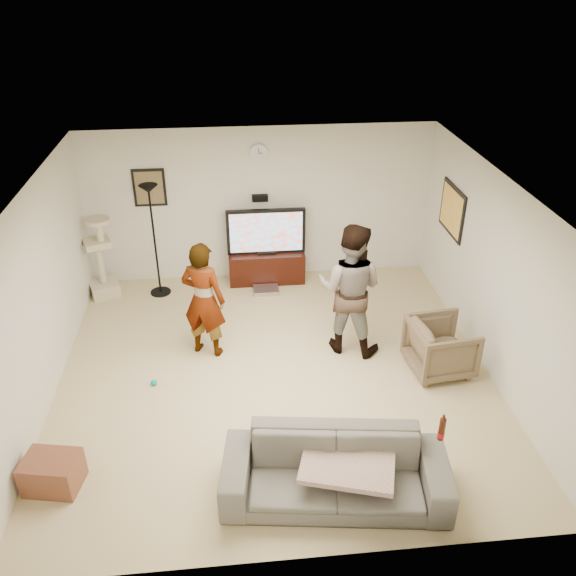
{
  "coord_description": "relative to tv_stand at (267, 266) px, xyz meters",
  "views": [
    {
      "loc": [
        -0.47,
        -6.2,
        4.78
      ],
      "look_at": [
        0.19,
        0.2,
        1.14
      ],
      "focal_mm": 37.23,
      "sensor_mm": 36.0,
      "label": 1
    }
  ],
  "objects": [
    {
      "name": "floor",
      "position": [
        -0.07,
        -2.5,
        -0.27
      ],
      "size": [
        5.5,
        5.5,
        0.02
      ],
      "primitive_type": "cube",
      "color": "tan",
      "rests_on": "ground"
    },
    {
      "name": "ceiling",
      "position": [
        -0.07,
        -2.5,
        2.25
      ],
      "size": [
        5.5,
        5.5,
        0.02
      ],
      "primitive_type": "cube",
      "color": "silver",
      "rests_on": "wall_back"
    },
    {
      "name": "wall_back",
      "position": [
        -0.07,
        0.25,
        0.99
      ],
      "size": [
        5.5,
        0.04,
        2.5
      ],
      "primitive_type": "cube",
      "color": "beige",
      "rests_on": "floor"
    },
    {
      "name": "wall_front",
      "position": [
        -0.07,
        -5.25,
        0.99
      ],
      "size": [
        5.5,
        0.04,
        2.5
      ],
      "primitive_type": "cube",
      "color": "beige",
      "rests_on": "floor"
    },
    {
      "name": "wall_left",
      "position": [
        -2.82,
        -2.5,
        0.99
      ],
      "size": [
        0.04,
        5.5,
        2.5
      ],
      "primitive_type": "cube",
      "color": "beige",
      "rests_on": "floor"
    },
    {
      "name": "wall_right",
      "position": [
        2.68,
        -2.5,
        0.99
      ],
      "size": [
        0.04,
        5.5,
        2.5
      ],
      "primitive_type": "cube",
      "color": "beige",
      "rests_on": "floor"
    },
    {
      "name": "wall_clock",
      "position": [
        -0.07,
        0.22,
        1.84
      ],
      "size": [
        0.26,
        0.04,
        0.26
      ],
      "primitive_type": "cylinder",
      "rotation": [
        1.57,
        0.0,
        0.0
      ],
      "color": "white",
      "rests_on": "wall_back"
    },
    {
      "name": "wall_speaker",
      "position": [
        -0.07,
        0.19,
        1.12
      ],
      "size": [
        0.25,
        0.1,
        0.1
      ],
      "primitive_type": "cube",
      "color": "black",
      "rests_on": "wall_back"
    },
    {
      "name": "picture_back",
      "position": [
        -1.77,
        0.23,
        1.34
      ],
      "size": [
        0.42,
        0.03,
        0.52
      ],
      "primitive_type": "cube",
      "color": "brown",
      "rests_on": "wall_back"
    },
    {
      "name": "picture_right",
      "position": [
        2.66,
        -0.9,
        1.24
      ],
      "size": [
        0.03,
        0.78,
        0.62
      ],
      "primitive_type": "cube",
      "color": "#F2AF48",
      "rests_on": "wall_right"
    },
    {
      "name": "tv_stand",
      "position": [
        0.0,
        0.0,
        0.0
      ],
      "size": [
        1.23,
        0.45,
        0.51
      ],
      "primitive_type": "cube",
      "color": "black",
      "rests_on": "floor"
    },
    {
      "name": "console_box",
      "position": [
        -0.05,
        -0.4,
        -0.22
      ],
      "size": [
        0.4,
        0.3,
        0.07
      ],
      "primitive_type": "cube",
      "color": "#B5B4C3",
      "rests_on": "floor"
    },
    {
      "name": "tv",
      "position": [
        0.0,
        0.0,
        0.63
      ],
      "size": [
        1.26,
        0.08,
        0.75
      ],
      "primitive_type": "cube",
      "color": "black",
      "rests_on": "tv_stand"
    },
    {
      "name": "tv_screen",
      "position": [
        0.0,
        -0.04,
        0.63
      ],
      "size": [
        1.16,
        0.01,
        0.66
      ],
      "primitive_type": "cube",
      "color": "#35A8DD",
      "rests_on": "tv"
    },
    {
      "name": "floor_lamp",
      "position": [
        -1.73,
        -0.24,
        0.65
      ],
      "size": [
        0.32,
        0.32,
        1.8
      ],
      "primitive_type": "cylinder",
      "color": "black",
      "rests_on": "floor"
    },
    {
      "name": "cat_tree",
      "position": [
        -2.6,
        -0.19,
        0.4
      ],
      "size": [
        0.55,
        0.55,
        1.32
      ],
      "primitive_type": "cube",
      "rotation": [
        0.0,
        0.0,
        0.37
      ],
      "color": "#C1B695",
      "rests_on": "floor"
    },
    {
      "name": "person_left",
      "position": [
        -0.95,
        -1.94,
        0.56
      ],
      "size": [
        0.7,
        0.59,
        1.63
      ],
      "primitive_type": "imported",
      "rotation": [
        0.0,
        0.0,
        2.74
      ],
      "color": "#9A9A9A",
      "rests_on": "floor"
    },
    {
      "name": "person_right",
      "position": [
        0.96,
        -2.03,
        0.66
      ],
      "size": [
        1.1,
        1.0,
        1.83
      ],
      "primitive_type": "imported",
      "rotation": [
        0.0,
        0.0,
        2.71
      ],
      "color": "#20557F",
      "rests_on": "floor"
    },
    {
      "name": "sofa",
      "position": [
        0.35,
        -4.56,
        0.07
      ],
      "size": [
        2.31,
        1.15,
        0.65
      ],
      "primitive_type": "imported",
      "rotation": [
        0.0,
        0.0,
        -0.13
      ],
      "color": "#5A5850",
      "rests_on": "floor"
    },
    {
      "name": "throw_blanket",
      "position": [
        0.47,
        -4.56,
        0.18
      ],
      "size": [
        1.06,
        0.93,
        0.06
      ],
      "primitive_type": "cube",
      "rotation": [
        0.0,
        0.0,
        -0.29
      ],
      "color": "#C7A090",
      "rests_on": "sofa"
    },
    {
      "name": "beer_bottle",
      "position": [
        1.37,
        -4.56,
        0.52
      ],
      "size": [
        0.06,
        0.06,
        0.25
      ],
      "primitive_type": "cylinder",
      "color": "#411B0D",
      "rests_on": "sofa"
    },
    {
      "name": "armchair",
      "position": [
        2.05,
        -2.66,
        0.1
      ],
      "size": [
        0.86,
        0.84,
        0.71
      ],
      "primitive_type": "imported",
      "rotation": [
        0.0,
        0.0,
        1.68
      ],
      "color": "brown",
      "rests_on": "floor"
    },
    {
      "name": "side_table",
      "position": [
        -2.47,
        -4.16,
        -0.07
      ],
      "size": [
        0.61,
        0.51,
        0.36
      ],
      "primitive_type": "cube",
      "rotation": [
        0.0,
        0.0,
        -0.2
      ],
      "color": "brown",
      "rests_on": "floor"
    },
    {
      "name": "toy_ball",
      "position": [
        -1.62,
        -2.61,
        -0.22
      ],
      "size": [
        0.08,
        0.08,
        0.08
      ],
      "primitive_type": "sphere",
      "color": "#009589",
      "rests_on": "floor"
    }
  ]
}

